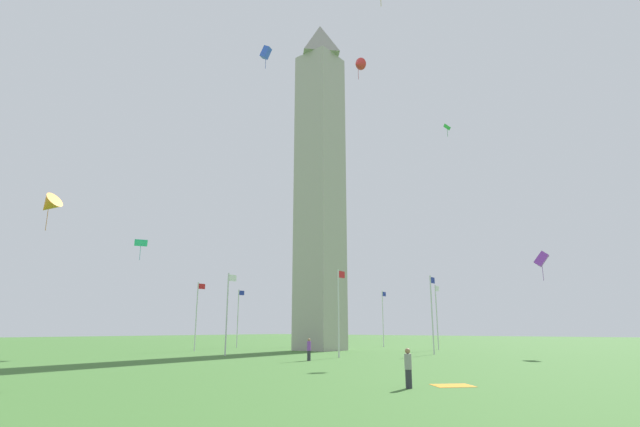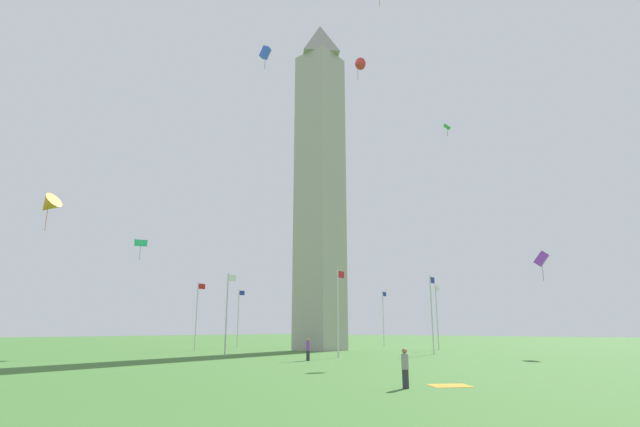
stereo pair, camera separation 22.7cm
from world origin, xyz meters
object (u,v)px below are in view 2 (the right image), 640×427
Objects in this scene: flagpole_ne at (309,316)px; kite_cyan_diamond at (141,244)px; flagpole_e at (238,315)px; kite_purple_box at (541,259)px; kite_red_delta at (358,64)px; kite_orange_delta at (48,205)px; flagpole_n at (383,316)px; picnic_blanket_near_first_person at (450,386)px; obelisk_monument at (320,175)px; flagpole_nw at (437,314)px; person_purple_shirt at (308,350)px; flagpole_se at (197,313)px; flagpole_sw at (338,308)px; kite_green_diamond at (447,127)px; person_gray_shirt at (405,368)px; kite_blue_box at (265,53)px; flagpole_w at (432,311)px.

kite_cyan_diamond is at bearing -176.68° from flagpole_ne.
flagpole_e is 40.47m from kite_purple_box.
kite_cyan_diamond is at bearing 121.31° from kite_red_delta.
kite_orange_delta is at bearing 151.98° from kite_red_delta.
picnic_blanket_near_first_person is at bearing -145.35° from flagpole_n.
obelisk_monument reaches higher than flagpole_ne.
flagpole_nw reaches higher than person_purple_shirt.
flagpole_n and flagpole_se have the same top height.
person_purple_shirt is at bearing -178.65° from flagpole_nw.
person_purple_shirt is at bearing 60.33° from picnic_blanket_near_first_person.
flagpole_sw is at bearing 180.00° from flagpole_nw.
obelisk_monument is 33.67m from kite_orange_delta.
person_purple_shirt is at bearing -78.47° from kite_cyan_diamond.
kite_cyan_diamond is at bearing 155.90° from obelisk_monument.
flagpole_se is at bearing 134.84° from obelisk_monument.
flagpole_e is at bearing 157.50° from flagpole_ne.
kite_orange_delta is at bearing 176.82° from obelisk_monument.
obelisk_monument reaches higher than flagpole_sw.
flagpole_nw is (10.55, -25.48, 0.00)m from flagpole_e.
kite_green_diamond is at bearing -83.77° from flagpole_e.
flagpole_nw is (21.11, -21.11, 0.00)m from flagpole_se.
obelisk_monument is 43.42m from picnic_blanket_near_first_person.
flagpole_e is 1.00× the size of flagpole_se.
kite_cyan_diamond is (7.49, 35.31, 10.55)m from person_gray_shirt.
obelisk_monument reaches higher than kite_green_diamond.
kite_cyan_diamond reaches higher than kite_purple_box.
flagpole_e is (-14.92, 14.92, 0.00)m from flagpole_n.
kite_orange_delta is (-16.38, 12.94, 11.09)m from person_purple_shirt.
kite_cyan_diamond is 0.69× the size of kite_purple_box.
kite_purple_box reaches higher than flagpole_ne.
person_gray_shirt is 0.57× the size of kite_orange_delta.
kite_green_diamond is (3.49, -16.49, 3.41)m from obelisk_monument.
kite_blue_box is (-27.10, -16.54, 25.58)m from flagpole_ne.
obelisk_monument is 5.56× the size of flagpole_sw.
person_purple_shirt reaches higher than person_gray_shirt.
kite_orange_delta is at bearing 152.75° from kite_green_diamond.
flagpole_nw is 3.85× the size of kite_cyan_diamond.
flagpole_nw is at bearing -9.57° from kite_blue_box.
person_gray_shirt is at bearing 172.09° from person_purple_shirt.
flagpole_nw reaches higher than picnic_blanket_near_first_person.
flagpole_sw is 3.85× the size of kite_cyan_diamond.
person_gray_shirt is (-37.76, -37.07, -3.56)m from flagpole_ne.
picnic_blanket_near_first_person is (2.21, -1.08, -0.85)m from person_gray_shirt.
kite_cyan_diamond is at bearing -169.15° from flagpole_se.
flagpole_sw is 26.23m from kite_green_diamond.
obelisk_monument is 23.37m from flagpole_w.
flagpole_se is at bearing 112.50° from flagpole_w.
person_purple_shirt is 0.59× the size of kite_orange_delta.
kite_orange_delta is at bearing 103.46° from picnic_blanket_near_first_person.
flagpole_sw is 4.69× the size of person_gray_shirt.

